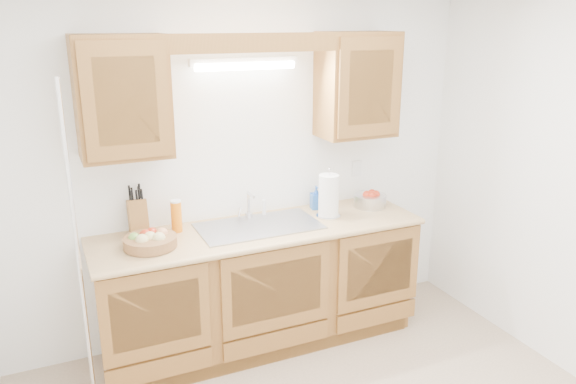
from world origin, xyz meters
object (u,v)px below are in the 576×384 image
fruit_basket (150,240)px  apple_bowl (370,200)px  paper_towel (329,196)px  knife_block (138,217)px

fruit_basket → apple_bowl: 1.71m
paper_towel → apple_bowl: size_ratio=1.14×
paper_towel → fruit_basket: bearing=-177.9°
apple_bowl → paper_towel: bearing=-169.8°
paper_towel → apple_bowl: paper_towel is taller
fruit_basket → apple_bowl: bearing=4.1°
fruit_basket → knife_block: bearing=96.2°
apple_bowl → fruit_basket: bearing=-175.9°
fruit_basket → knife_block: (-0.03, 0.25, 0.08)m
fruit_basket → paper_towel: size_ratio=1.00×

